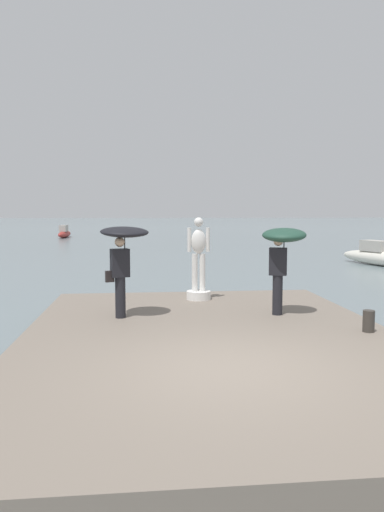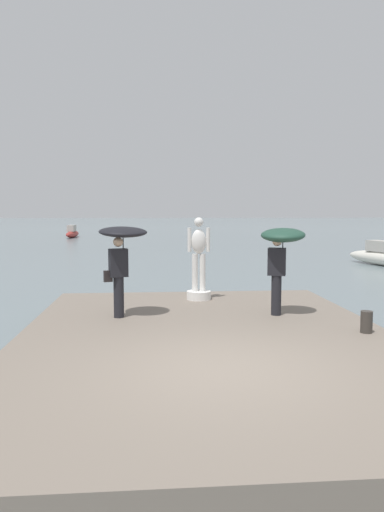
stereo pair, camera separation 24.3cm
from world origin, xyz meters
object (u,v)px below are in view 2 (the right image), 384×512
boat_near (72,233)px  onlooker_left (121,246)px  statue_white_figure (199,268)px  onlooker_right (281,246)px  mooring_bollard (366,322)px

boat_near → onlooker_left: bearing=-79.4°
statue_white_figure → onlooker_right: (1.60, -2.05, 0.68)m
onlooker_right → mooring_bollard: size_ratio=4.76×
onlooker_left → onlooker_right: onlooker_left is taller
onlooker_left → statue_white_figure: bearing=46.5°
onlooker_left → boat_near: size_ratio=0.36×
statue_white_figure → mooring_bollard: statue_white_figure is taller
statue_white_figure → onlooker_right: 2.69m
statue_white_figure → boat_near: 41.18m
statue_white_figure → boat_near: statue_white_figure is taller
mooring_bollard → boat_near: boat_near is taller
onlooker_right → boat_near: 43.57m
mooring_bollard → onlooker_right: bearing=125.3°
onlooker_left → boat_near: 42.72m
statue_white_figure → onlooker_right: bearing=-52.0°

